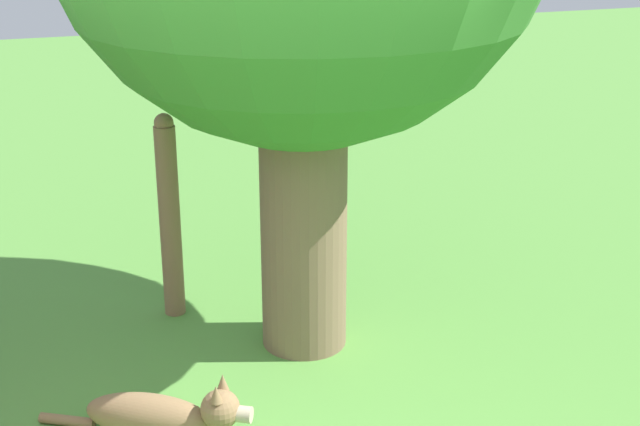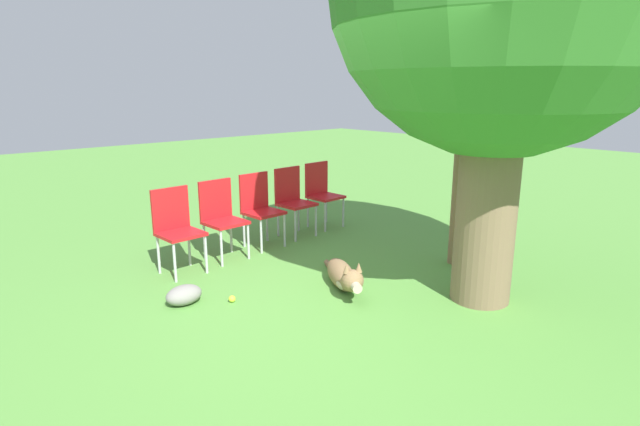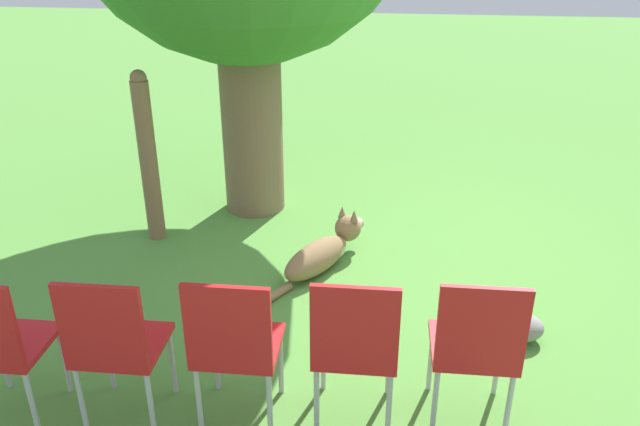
{
  "view_description": "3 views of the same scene",
  "coord_description": "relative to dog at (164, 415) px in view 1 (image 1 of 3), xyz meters",
  "views": [
    {
      "loc": [
        -1.03,
        -3.92,
        2.89
      ],
      "look_at": [
        0.69,
        1.01,
        0.96
      ],
      "focal_mm": 50.0,
      "sensor_mm": 36.0,
      "label": 1
    },
    {
      "loc": [
        2.89,
        -3.08,
        2.02
      ],
      "look_at": [
        -1.18,
        0.7,
        0.61
      ],
      "focal_mm": 28.0,
      "sensor_mm": 36.0,
      "label": 2
    },
    {
      "loc": [
        -4.77,
        -0.19,
        2.51
      ],
      "look_at": [
        -0.5,
        0.37,
        0.5
      ],
      "focal_mm": 35.0,
      "sensor_mm": 36.0,
      "label": 3
    }
  ],
  "objects": [
    {
      "name": "dog",
      "position": [
        0.0,
        0.0,
        0.0
      ],
      "size": [
        1.12,
        0.72,
        0.4
      ],
      "rotation": [
        0.0,
        0.0,
        5.75
      ],
      "color": "olive",
      "rests_on": "ground_plane"
    },
    {
      "name": "fence_post",
      "position": [
        0.34,
        1.52,
        0.6
      ],
      "size": [
        0.15,
        0.15,
        1.47
      ],
      "color": "#846647",
      "rests_on": "ground_plane"
    }
  ]
}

